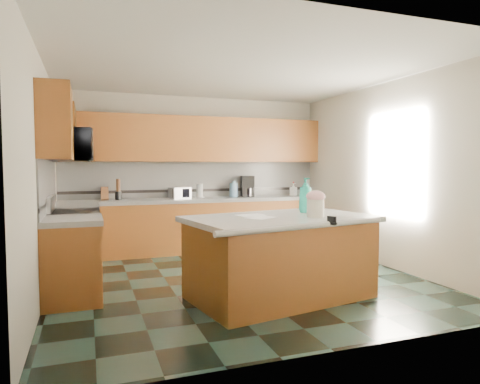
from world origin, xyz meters
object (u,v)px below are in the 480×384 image
soap_bottle_island (306,195)px  toaster_oven (180,193)px  island_base (280,260)px  knife_block (105,194)px  coffee_maker (247,186)px  treat_jar (315,208)px  island_top (280,219)px

soap_bottle_island → toaster_oven: (-0.98, 2.68, -0.11)m
toaster_oven → island_base: bearing=-96.9°
soap_bottle_island → toaster_oven: size_ratio=1.27×
knife_block → toaster_oven: (1.23, 0.00, -0.01)m
coffee_maker → island_base: bearing=-90.6°
island_base → coffee_maker: 3.12m
treat_jar → toaster_oven: 3.23m
soap_bottle_island → coffee_maker: (0.28, 2.71, -0.02)m
island_base → treat_jar: size_ratio=9.78×
island_top → treat_jar: bearing=-40.4°
island_base → toaster_oven: bearing=90.0°
island_base → treat_jar: bearing=-40.4°
soap_bottle_island → toaster_oven: soap_bottle_island is taller
coffee_maker → toaster_oven: bearing=-165.5°
island_top → soap_bottle_island: soap_bottle_island is taller
island_top → toaster_oven: 2.98m
treat_jar → coffee_maker: (0.39, 3.15, 0.09)m
soap_bottle_island → knife_block: 3.47m
toaster_oven → coffee_maker: coffee_maker is taller
island_top → knife_block: (-1.76, 2.93, 0.14)m
treat_jar → knife_block: bearing=105.9°
knife_block → coffee_maker: size_ratio=0.56×
island_top → coffee_maker: 3.05m
island_top → soap_bottle_island: (0.45, 0.25, 0.24)m
soap_bottle_island → knife_block: bearing=123.0°
island_base → knife_block: size_ratio=9.01×
treat_jar → toaster_oven: treat_jar is taller
toaster_oven → soap_bottle_island: bearing=-87.2°
treat_jar → toaster_oven: size_ratio=0.59×
soap_bottle_island → coffee_maker: soap_bottle_island is taller
toaster_oven → coffee_maker: size_ratio=0.87×
treat_jar → coffee_maker: coffee_maker is taller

